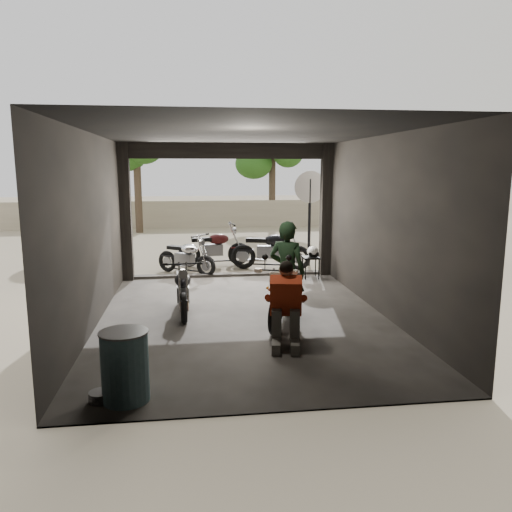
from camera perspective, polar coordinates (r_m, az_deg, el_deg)
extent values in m
plane|color=#7A6D56|center=(8.89, -1.41, -7.15)|extent=(80.00, 80.00, 0.00)
cube|color=#2D2B28|center=(8.89, -1.41, -7.09)|extent=(5.00, 7.00, 0.02)
plane|color=black|center=(8.52, -1.51, 13.89)|extent=(7.00, 7.00, 0.00)
cube|color=black|center=(5.13, 2.67, -1.50)|extent=(5.00, 0.02, 3.20)
cube|color=black|center=(8.66, -18.15, 2.73)|extent=(0.02, 7.00, 3.20)
cube|color=black|center=(9.16, 14.31, 3.29)|extent=(0.02, 7.00, 3.20)
cube|color=black|center=(11.97, -14.66, 4.78)|extent=(0.24, 0.24, 3.20)
cube|color=black|center=(12.32, 7.97, 5.15)|extent=(0.24, 0.24, 3.20)
cube|color=black|center=(11.91, -3.26, 11.90)|extent=(5.00, 0.16, 0.36)
cube|color=#2D2B28|center=(12.26, -3.15, -2.17)|extent=(5.00, 0.25, 0.08)
cube|color=gray|center=(22.56, -5.22, 4.82)|extent=(18.00, 0.30, 1.20)
cylinder|color=#382B1E|center=(21.07, -13.35, 7.48)|extent=(0.30, 0.30, 3.58)
ellipsoid|color=#1E4C14|center=(21.10, -13.60, 13.56)|extent=(2.20, 2.20, 3.14)
cylinder|color=#382B1E|center=(22.78, 1.86, 7.43)|extent=(0.30, 0.30, 3.20)
ellipsoid|color=#1E4C14|center=(22.77, 1.89, 12.46)|extent=(2.20, 2.20, 2.80)
imported|color=black|center=(8.55, 3.56, -1.81)|extent=(0.76, 0.69, 1.75)
cube|color=black|center=(11.98, 6.29, -0.19)|extent=(0.39, 0.39, 0.04)
cylinder|color=black|center=(11.84, 5.69, -1.57)|extent=(0.03, 0.03, 0.52)
cylinder|color=black|center=(11.92, 7.20, -1.52)|extent=(0.03, 0.03, 0.52)
cylinder|color=black|center=(12.15, 5.34, -1.27)|extent=(0.03, 0.03, 0.52)
cylinder|color=black|center=(12.22, 6.82, -1.22)|extent=(0.03, 0.03, 0.52)
ellipsoid|color=white|center=(11.99, 6.50, 0.53)|extent=(0.31, 0.32, 0.26)
cylinder|color=#476E77|center=(5.93, -14.74, -12.21)|extent=(0.68, 0.68, 0.82)
cylinder|color=black|center=(13.53, 6.11, 3.80)|extent=(0.08, 0.08, 2.34)
cylinder|color=silver|center=(13.44, 6.21, 7.85)|extent=(0.85, 0.03, 0.85)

